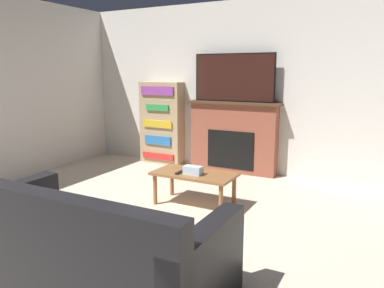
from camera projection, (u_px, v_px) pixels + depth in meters
The scene contains 9 objects.
wall_back at pixel (243, 88), 5.96m from camera, with size 6.71×0.06×2.70m.
wall_side at pixel (3, 90), 5.41m from camera, with size 0.06×5.25×2.70m.
fireplace at pixel (233, 137), 6.03m from camera, with size 1.53×0.28×1.14m.
tv at pixel (234, 78), 5.83m from camera, with size 1.32×0.03×0.75m.
couch at pixel (89, 251), 2.82m from camera, with size 2.06×0.95×0.85m.
coffee_table at pixel (194, 177), 4.53m from camera, with size 1.00×0.52×0.41m.
tissue_box at pixel (193, 170), 4.44m from camera, with size 0.22×0.12×0.10m.
remote_control at pixel (179, 172), 4.49m from camera, with size 0.04×0.15×0.02m.
bookshelf at pixel (162, 123), 6.60m from camera, with size 0.78×0.29×1.43m.
Camera 1 is at (2.10, -1.42, 1.62)m, focal length 35.00 mm.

